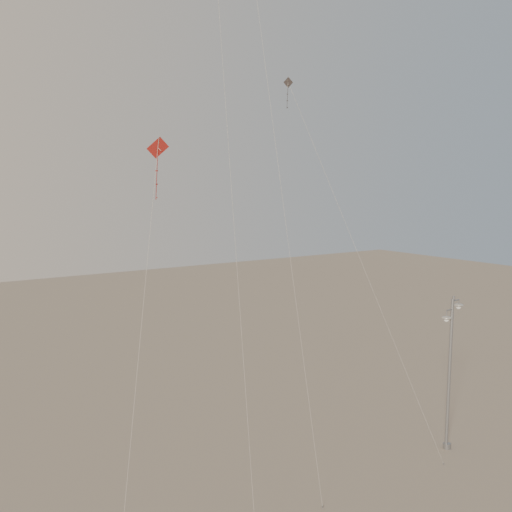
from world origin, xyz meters
TOP-DOWN VIEW (x-y plane):
  - street_lamp at (11.26, 5.45)m, footprint 1.61×0.63m
  - kite_3 at (-7.78, 2.94)m, footprint 3.84×3.27m
  - kite_4 at (9.02, 13.83)m, footprint 0.66×13.24m

SIDE VIEW (x-z plane):
  - street_lamp at x=11.26m, z-range 0.28..8.73m
  - kite_3 at x=-7.78m, z-range 4.67..20.97m
  - kite_4 at x=9.02m, z-range 5.11..26.11m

